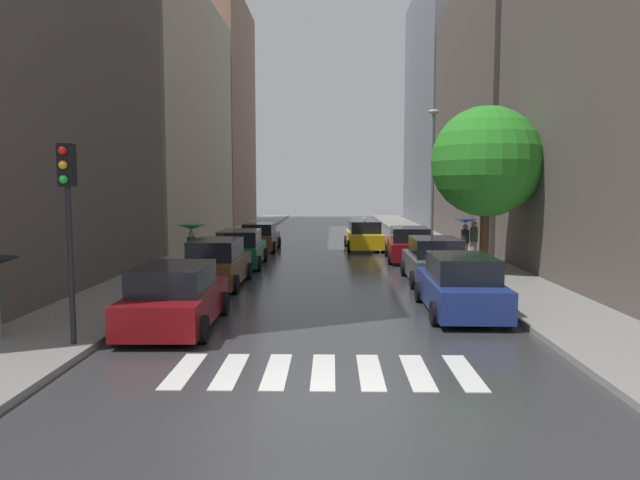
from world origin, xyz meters
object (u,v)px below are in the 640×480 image
at_px(parked_car_left_second, 217,264).
at_px(lamp_post_right, 433,170).
at_px(pedestrian_by_kerb, 474,240).
at_px(pedestrian_foreground, 465,229).
at_px(parked_car_right_second, 434,261).
at_px(pedestrian_far_side, 191,235).
at_px(parked_car_right_third, 409,245).
at_px(parked_car_right_nearest, 460,286).
at_px(traffic_light_left_corner, 68,199).
at_px(taxi_midroad, 364,236).
at_px(parked_car_left_third, 240,249).
at_px(parked_car_left_fourth, 260,238).
at_px(street_tree_right, 486,162).
at_px(parked_car_left_nearest, 175,298).

relative_size(parked_car_left_second, lamp_post_right, 0.62).
bearing_deg(pedestrian_by_kerb, pedestrian_foreground, 100.07).
bearing_deg(parked_car_right_second, pedestrian_foreground, -23.07).
bearing_deg(pedestrian_far_side, parked_car_right_third, -132.30).
xyz_separation_m(parked_car_right_nearest, parked_car_right_third, (0.11, 11.56, -0.02)).
bearing_deg(traffic_light_left_corner, lamp_post_right, 60.03).
height_order(taxi_midroad, lamp_post_right, lamp_post_right).
xyz_separation_m(parked_car_right_third, taxi_midroad, (-1.88, 5.10, 0.00)).
xyz_separation_m(parked_car_left_second, parked_car_right_second, (7.90, 0.99, -0.01)).
height_order(taxi_midroad, pedestrian_by_kerb, pedestrian_by_kerb).
bearing_deg(parked_car_left_third, parked_car_left_fourth, -2.52).
height_order(parked_car_right_second, street_tree_right, street_tree_right).
bearing_deg(pedestrian_far_side, parked_car_left_second, 141.77).
bearing_deg(taxi_midroad, parked_car_right_third, -161.51).
relative_size(taxi_midroad, pedestrian_foreground, 2.46).
xyz_separation_m(parked_car_right_second, traffic_light_left_corner, (-9.41, -9.17, 2.50)).
bearing_deg(pedestrian_foreground, parked_car_left_nearest, -170.15).
distance_m(parked_car_left_nearest, pedestrian_by_kerb, 16.22).
bearing_deg(pedestrian_foreground, pedestrian_by_kerb, -50.85).
height_order(parked_car_left_fourth, street_tree_right, street_tree_right).
xyz_separation_m(parked_car_right_second, pedestrian_by_kerb, (2.73, 5.27, 0.32)).
bearing_deg(parked_car_right_nearest, traffic_light_left_corner, 113.70).
relative_size(pedestrian_by_kerb, pedestrian_far_side, 0.97).
height_order(parked_car_right_nearest, pedestrian_far_side, pedestrian_far_side).
xyz_separation_m(parked_car_left_third, lamp_post_right, (9.49, 5.64, 3.67)).
relative_size(parked_car_left_second, parked_car_right_nearest, 0.99).
height_order(parked_car_left_third, street_tree_right, street_tree_right).
distance_m(parked_car_right_second, parked_car_right_third, 6.27).
distance_m(parked_car_left_second, pedestrian_by_kerb, 12.33).
distance_m(parked_car_left_third, traffic_light_left_corner, 13.76).
bearing_deg(parked_car_right_second, parked_car_right_nearest, 178.43).
xyz_separation_m(parked_car_left_nearest, pedestrian_far_side, (-1.76, 8.96, 0.83)).
distance_m(parked_car_right_nearest, pedestrian_foreground, 10.96).
bearing_deg(parked_car_right_third, street_tree_right, -149.57).
relative_size(parked_car_left_second, taxi_midroad, 0.97).
distance_m(parked_car_left_nearest, lamp_post_right, 19.76).
bearing_deg(parked_car_right_nearest, parked_car_right_second, -1.40).
bearing_deg(pedestrian_foreground, parked_car_right_third, 117.83).
bearing_deg(parked_car_left_third, parked_car_right_third, -77.36).
bearing_deg(parked_car_left_second, parked_car_left_nearest, -178.18).
xyz_separation_m(parked_car_right_nearest, lamp_post_right, (1.80, 15.20, 3.65)).
xyz_separation_m(parked_car_left_third, traffic_light_left_corner, (-1.51, -13.44, 2.52)).
bearing_deg(pedestrian_far_side, traffic_light_left_corner, 112.82).
relative_size(parked_car_right_nearest, pedestrian_far_side, 2.48).
bearing_deg(pedestrian_far_side, parked_car_left_third, -100.69).
height_order(parked_car_right_nearest, parked_car_right_third, parked_car_right_nearest).
distance_m(pedestrian_foreground, traffic_light_left_corner, 18.74).
distance_m(parked_car_right_nearest, taxi_midroad, 16.75).
relative_size(parked_car_right_second, traffic_light_left_corner, 1.06).
bearing_deg(taxi_midroad, traffic_light_left_corner, 158.36).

